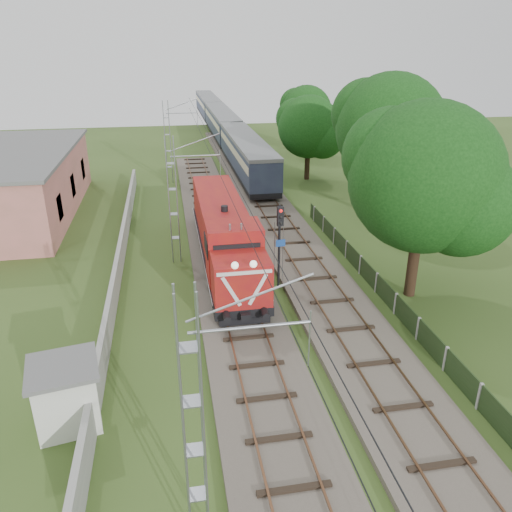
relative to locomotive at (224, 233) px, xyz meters
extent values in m
plane|color=#344A1C|center=(0.00, -10.75, -2.19)|extent=(140.00, 140.00, 0.00)
cube|color=#6B6054|center=(0.00, -3.75, -2.04)|extent=(4.20, 70.00, 0.30)
cube|color=black|center=(0.00, -3.75, -1.84)|extent=(2.40, 70.00, 0.10)
cube|color=brown|center=(-0.85, -3.75, -1.77)|extent=(0.08, 70.00, 0.05)
cube|color=brown|center=(0.85, -3.75, -1.77)|extent=(0.08, 70.00, 0.05)
cube|color=#6B6054|center=(5.00, 9.25, -2.04)|extent=(4.20, 80.00, 0.30)
cube|color=black|center=(5.00, 9.25, -1.84)|extent=(2.40, 80.00, 0.10)
cube|color=brown|center=(4.15, 9.25, -1.77)|extent=(0.08, 80.00, 0.05)
cube|color=brown|center=(5.85, 9.25, -1.77)|extent=(0.08, 80.00, 0.05)
cylinder|color=gray|center=(-1.50, -18.75, 4.61)|extent=(3.00, 0.08, 0.08)
cylinder|color=gray|center=(-1.50, 1.25, 4.61)|extent=(3.00, 0.08, 0.08)
cylinder|color=gray|center=(-1.50, 21.25, 4.61)|extent=(3.00, 0.08, 0.08)
cylinder|color=black|center=(0.00, 1.25, 3.31)|extent=(0.03, 70.00, 0.03)
cylinder|color=black|center=(0.00, 1.25, 4.61)|extent=(0.03, 70.00, 0.03)
cube|color=#9E9E99|center=(-6.50, 1.25, -1.44)|extent=(0.25, 40.00, 1.50)
cube|color=#D57672|center=(-15.00, 13.25, 0.31)|extent=(8.00, 20.00, 5.00)
cube|color=#606060|center=(-15.00, 13.25, 2.91)|extent=(8.40, 20.40, 0.25)
cube|color=black|center=(-11.05, 7.25, 0.01)|extent=(0.10, 1.60, 1.80)
cube|color=black|center=(-11.05, 13.25, 0.01)|extent=(0.10, 1.60, 1.80)
cube|color=black|center=(-11.05, 19.25, 0.01)|extent=(0.10, 1.60, 1.80)
cube|color=black|center=(8.00, -7.75, -1.59)|extent=(0.05, 32.00, 1.15)
cube|color=#9E9E99|center=(8.00, 7.25, -1.59)|extent=(0.12, 0.12, 1.20)
cube|color=black|center=(0.00, 0.12, -1.21)|extent=(2.92, 16.52, 0.49)
cube|color=black|center=(0.00, -5.23, -1.50)|extent=(2.14, 3.50, 0.49)
cube|color=black|center=(0.00, 5.46, -1.50)|extent=(2.14, 3.50, 0.49)
cube|color=black|center=(0.00, -8.04, -1.60)|extent=(2.53, 0.24, 0.34)
cube|color=#9D1F11|center=(0.00, -6.93, 0.15)|extent=(2.82, 2.43, 2.24)
sphere|color=white|center=(-0.44, -8.09, 1.42)|extent=(0.35, 0.35, 0.35)
sphere|color=white|center=(0.44, -8.09, 1.42)|extent=(0.35, 0.35, 0.35)
cube|color=silver|center=(-0.63, -8.16, 0.10)|extent=(0.98, 0.06, 1.63)
cube|color=silver|center=(0.63, -8.16, 0.10)|extent=(0.98, 0.06, 1.63)
cube|color=silver|center=(0.00, -8.16, 1.03)|extent=(2.62, 0.06, 0.17)
cube|color=#9D1F11|center=(0.00, -4.55, 0.59)|extent=(2.92, 2.33, 3.11)
cube|color=black|center=(0.00, -5.73, 1.08)|extent=(2.43, 0.06, 0.87)
cube|color=#9D1F11|center=(0.00, 2.50, 0.30)|extent=(2.72, 11.76, 2.53)
cylinder|color=black|center=(0.00, -0.46, 1.71)|extent=(0.43, 0.43, 0.39)
cylinder|color=gray|center=(-0.29, -5.32, 2.29)|extent=(0.12, 0.12, 0.34)
cylinder|color=gray|center=(0.29, -5.32, 2.29)|extent=(0.12, 0.12, 0.34)
cube|color=black|center=(5.00, 22.40, -1.30)|extent=(2.83, 21.46, 0.49)
cube|color=#323F54|center=(5.00, 22.40, 0.26)|extent=(2.93, 21.46, 2.63)
cube|color=beige|center=(5.00, 22.40, 0.75)|extent=(2.97, 20.61, 0.73)
cube|color=slate|center=(5.00, 22.40, 1.72)|extent=(2.98, 21.46, 0.34)
cube|color=black|center=(5.00, 44.84, -1.30)|extent=(2.83, 21.46, 0.49)
cube|color=#323F54|center=(5.00, 44.84, 0.26)|extent=(2.93, 21.46, 2.63)
cube|color=beige|center=(5.00, 44.84, 0.75)|extent=(2.97, 20.61, 0.73)
cube|color=slate|center=(5.00, 44.84, 1.72)|extent=(2.98, 21.46, 0.34)
cube|color=black|center=(5.00, 67.28, -1.30)|extent=(2.83, 21.46, 0.49)
cube|color=#323F54|center=(5.00, 67.28, 0.26)|extent=(2.93, 21.46, 2.63)
cube|color=beige|center=(5.00, 67.28, 0.75)|extent=(2.97, 20.61, 0.73)
cube|color=slate|center=(5.00, 67.28, 1.72)|extent=(2.98, 21.46, 0.34)
cylinder|color=black|center=(2.69, -3.60, 0.29)|extent=(0.14, 0.14, 4.96)
cube|color=black|center=(2.69, -3.75, 2.17)|extent=(0.37, 0.25, 1.09)
sphere|color=red|center=(2.69, -3.87, 2.52)|extent=(0.18, 0.18, 0.18)
sphere|color=black|center=(2.69, -3.87, 2.17)|extent=(0.18, 0.18, 0.18)
sphere|color=black|center=(2.69, -3.87, 1.83)|extent=(0.18, 0.18, 0.18)
cube|color=#184195|center=(2.74, -3.72, 0.59)|extent=(0.55, 0.10, 0.40)
cube|color=silver|center=(-7.40, -13.23, -1.02)|extent=(2.49, 2.49, 2.35)
cube|color=#606060|center=(-7.40, -13.23, 0.26)|extent=(2.86, 2.86, 0.16)
cylinder|color=#382217|center=(9.74, -5.85, 0.20)|extent=(0.61, 0.61, 4.78)
sphere|color=#0E330E|center=(9.74, -5.85, 4.55)|extent=(7.83, 7.83, 7.83)
sphere|color=#0E330E|center=(11.30, -7.02, 3.46)|extent=(5.48, 5.48, 5.48)
sphere|color=#0E330E|center=(8.37, -4.48, 5.42)|extent=(5.09, 5.09, 5.09)
cylinder|color=#382217|center=(13.63, 7.15, 0.33)|extent=(0.64, 0.64, 5.04)
sphere|color=#0E330E|center=(13.63, 7.15, 4.91)|extent=(8.25, 8.25, 8.25)
sphere|color=#0E330E|center=(15.28, 5.91, 3.77)|extent=(5.78, 5.78, 5.78)
sphere|color=#0E330E|center=(12.18, 8.59, 5.83)|extent=(5.36, 5.36, 5.36)
cylinder|color=#382217|center=(10.98, 20.17, -0.30)|extent=(0.52, 0.52, 3.78)
sphere|color=#0E330E|center=(10.98, 20.17, 3.13)|extent=(6.19, 6.19, 6.19)
sphere|color=#0E330E|center=(12.22, 19.24, 2.28)|extent=(4.33, 4.33, 4.33)
sphere|color=#0E330E|center=(9.90, 21.25, 3.82)|extent=(4.02, 4.02, 4.02)
cylinder|color=#382217|center=(14.12, 32.43, -0.31)|extent=(0.51, 0.51, 3.77)
sphere|color=#0E330E|center=(14.12, 32.43, 3.12)|extent=(6.17, 6.17, 6.17)
sphere|color=#0E330E|center=(15.35, 31.51, 2.26)|extent=(4.32, 4.32, 4.32)
sphere|color=#0E330E|center=(13.04, 33.51, 3.80)|extent=(4.01, 4.01, 4.01)
camera|label=1|loc=(-3.18, -28.94, 10.91)|focal=35.00mm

